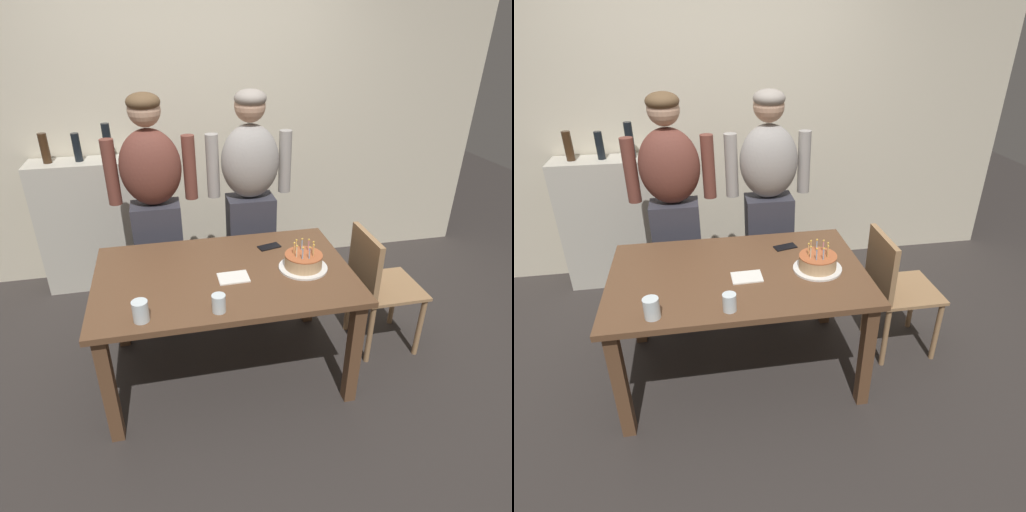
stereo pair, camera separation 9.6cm
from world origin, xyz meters
TOP-DOWN VIEW (x-y plane):
  - ground_plane at (0.00, 0.00)m, footprint 10.00×10.00m
  - back_wall at (0.00, 1.55)m, footprint 5.20×0.10m
  - dining_table at (0.00, 0.00)m, footprint 1.50×0.96m
  - birthday_cake at (0.47, -0.05)m, footprint 0.29×0.29m
  - water_glass_near at (-0.08, -0.38)m, footprint 0.07×0.07m
  - water_glass_far at (-0.47, -0.37)m, footprint 0.08×0.08m
  - cell_phone at (0.34, 0.26)m, footprint 0.16×0.10m
  - napkin_stack at (0.04, -0.07)m, footprint 0.18×0.14m
  - person_man_bearded at (-0.37, 0.73)m, footprint 0.61×0.27m
  - person_woman_cardigan at (0.31, 0.73)m, footprint 0.61×0.27m
  - dining_chair at (1.02, 0.05)m, footprint 0.42×0.42m
  - shelf_cabinet at (-0.92, 1.33)m, footprint 0.81×0.30m

SIDE VIEW (x-z plane):
  - ground_plane at x=0.00m, z-range 0.00..0.00m
  - dining_chair at x=1.02m, z-range 0.08..0.95m
  - shelf_cabinet at x=-0.92m, z-range -0.13..1.23m
  - dining_table at x=0.00m, z-range 0.27..1.01m
  - cell_phone at x=0.34m, z-range 0.74..0.75m
  - napkin_stack at x=0.04m, z-range 0.74..0.75m
  - birthday_cake at x=0.47m, z-range 0.70..0.87m
  - water_glass_near at x=-0.08m, z-range 0.74..0.84m
  - water_glass_far at x=-0.47m, z-range 0.74..0.85m
  - person_man_bearded at x=-0.37m, z-range 0.04..1.70m
  - person_woman_cardigan at x=0.31m, z-range 0.04..1.70m
  - back_wall at x=0.00m, z-range 0.00..2.60m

